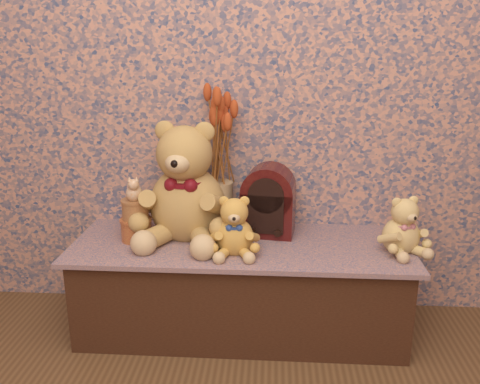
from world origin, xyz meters
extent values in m
cube|color=#384B72|center=(0.00, 1.50, 1.30)|extent=(3.00, 0.10, 2.60)
cube|color=#3B4978|center=(0.00, 1.25, 0.20)|extent=(1.42, 0.53, 0.41)
cylinder|color=tan|center=(-0.11, 1.40, 0.52)|extent=(0.17, 0.17, 0.22)
cylinder|color=#CA8A3B|center=(-0.45, 1.25, 0.46)|extent=(0.16, 0.16, 0.09)
cylinder|color=tan|center=(-0.45, 1.25, 0.55)|extent=(0.12, 0.12, 0.09)
camera|label=1|loc=(0.13, -0.71, 1.22)|focal=37.33mm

